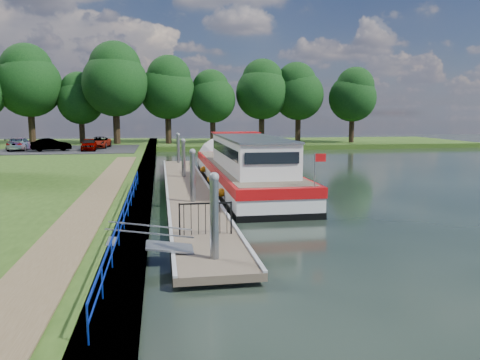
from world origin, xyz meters
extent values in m
plane|color=black|center=(0.00, 0.00, 0.00)|extent=(160.00, 160.00, 0.00)
cube|color=#473D2D|center=(-2.55, 15.00, 0.39)|extent=(1.10, 90.00, 0.78)
cube|color=#284513|center=(12.00, 52.00, 0.30)|extent=(60.00, 18.00, 0.60)
cube|color=brown|center=(-4.40, 8.00, 0.80)|extent=(1.60, 40.00, 0.05)
cube|color=black|center=(-11.00, 38.00, 0.81)|extent=(14.00, 12.00, 0.06)
cube|color=#0C2DBF|center=(-2.75, 3.00, 1.48)|extent=(0.04, 18.00, 0.04)
cube|color=#0C2DBF|center=(-2.75, 3.00, 1.12)|extent=(0.03, 18.00, 0.03)
cylinder|color=#0C2DBF|center=(-2.75, -6.00, 1.14)|extent=(0.04, 0.04, 0.72)
cylinder|color=#0C2DBF|center=(-2.75, -4.00, 1.14)|extent=(0.04, 0.04, 0.72)
cylinder|color=#0C2DBF|center=(-2.75, -2.00, 1.14)|extent=(0.04, 0.04, 0.72)
cylinder|color=#0C2DBF|center=(-2.75, 0.00, 1.14)|extent=(0.04, 0.04, 0.72)
cylinder|color=#0C2DBF|center=(-2.75, 2.00, 1.14)|extent=(0.04, 0.04, 0.72)
cylinder|color=#0C2DBF|center=(-2.75, 4.00, 1.14)|extent=(0.04, 0.04, 0.72)
cylinder|color=#0C2DBF|center=(-2.75, 6.00, 1.14)|extent=(0.04, 0.04, 0.72)
cylinder|color=#0C2DBF|center=(-2.75, 8.00, 1.14)|extent=(0.04, 0.04, 0.72)
cylinder|color=#0C2DBF|center=(-2.75, 10.00, 1.14)|extent=(0.04, 0.04, 0.72)
cylinder|color=#0C2DBF|center=(-2.75, 12.00, 1.14)|extent=(0.04, 0.04, 0.72)
cube|color=brown|center=(0.00, 13.00, 0.28)|extent=(2.50, 30.00, 0.24)
cube|color=#9EA0A3|center=(0.00, 1.00, 0.05)|extent=(2.30, 5.00, 0.30)
cube|color=#9EA0A3|center=(0.00, 9.00, 0.05)|extent=(2.30, 5.00, 0.30)
cube|color=#9EA0A3|center=(0.00, 17.00, 0.05)|extent=(2.30, 5.00, 0.30)
cube|color=#9EA0A3|center=(0.00, 25.00, 0.05)|extent=(2.30, 5.00, 0.30)
cube|color=#9EA0A3|center=(1.19, 13.00, 0.43)|extent=(0.12, 30.00, 0.06)
cube|color=#9EA0A3|center=(-1.19, 13.00, 0.43)|extent=(0.12, 30.00, 0.06)
cylinder|color=gray|center=(0.00, -0.50, 1.10)|extent=(0.26, 0.26, 3.40)
sphere|color=gray|center=(0.00, -0.50, 2.80)|extent=(0.30, 0.30, 0.30)
cylinder|color=gray|center=(0.00, 8.50, 1.10)|extent=(0.26, 0.26, 3.40)
sphere|color=gray|center=(0.00, 8.50, 2.80)|extent=(0.30, 0.30, 0.30)
cylinder|color=gray|center=(0.00, 17.50, 1.10)|extent=(0.26, 0.26, 3.40)
sphere|color=gray|center=(0.00, 17.50, 2.80)|extent=(0.30, 0.30, 0.30)
cylinder|color=gray|center=(0.00, 26.50, 1.10)|extent=(0.26, 0.26, 3.40)
sphere|color=gray|center=(0.00, 26.50, 2.80)|extent=(0.30, 0.30, 0.30)
cube|color=#A5A8AD|center=(-1.85, 0.50, 0.60)|extent=(2.58, 1.00, 0.43)
cube|color=#A5A8AD|center=(-1.85, 0.02, 1.10)|extent=(2.58, 0.04, 0.41)
cube|color=#A5A8AD|center=(-1.85, 0.98, 1.10)|extent=(2.58, 0.04, 0.41)
cube|color=black|center=(-0.90, 2.20, 0.98)|extent=(0.05, 0.05, 1.15)
cube|color=black|center=(0.90, 2.20, 0.98)|extent=(0.05, 0.05, 1.15)
cube|color=black|center=(0.00, 2.20, 1.52)|extent=(1.85, 0.05, 0.05)
cube|color=black|center=(-0.75, 2.20, 0.98)|extent=(0.02, 0.02, 1.10)
cube|color=black|center=(-0.50, 2.20, 0.98)|extent=(0.02, 0.02, 1.10)
cube|color=black|center=(-0.25, 2.20, 0.98)|extent=(0.02, 0.02, 1.10)
cube|color=black|center=(0.00, 2.20, 0.98)|extent=(0.02, 0.02, 1.10)
cube|color=black|center=(0.25, 2.20, 0.98)|extent=(0.02, 0.02, 1.10)
cube|color=black|center=(0.50, 2.20, 0.98)|extent=(0.02, 0.02, 1.10)
cube|color=black|center=(0.75, 2.20, 0.98)|extent=(0.02, 0.02, 1.10)
cube|color=black|center=(3.60, 15.38, 0.02)|extent=(4.00, 20.00, 0.55)
cube|color=silver|center=(3.60, 15.38, 0.62)|extent=(3.96, 19.90, 0.65)
cube|color=#B40C0E|center=(3.60, 15.38, 1.18)|extent=(4.04, 20.00, 0.48)
cube|color=brown|center=(3.60, 15.38, 1.42)|extent=(3.68, 19.20, 0.04)
cone|color=silver|center=(3.60, 25.78, 0.55)|extent=(4.00, 1.50, 4.00)
cube|color=silver|center=(3.60, 12.88, 2.30)|extent=(3.00, 11.00, 1.75)
cube|color=gray|center=(3.60, 12.88, 3.22)|extent=(3.10, 11.20, 0.10)
cube|color=black|center=(2.08, 12.88, 2.55)|extent=(0.04, 10.00, 0.55)
cube|color=black|center=(5.12, 12.88, 2.55)|extent=(0.04, 10.00, 0.55)
cube|color=black|center=(3.60, 18.43, 2.55)|extent=(2.60, 0.04, 0.55)
cube|color=black|center=(3.60, 7.33, 2.55)|extent=(2.60, 0.04, 0.55)
cube|color=#B40C0E|center=(3.60, 18.08, 3.30)|extent=(3.20, 1.60, 0.06)
cylinder|color=gray|center=(5.10, 5.68, 2.15)|extent=(0.05, 0.05, 1.50)
cube|color=#B40C0E|center=(5.35, 5.68, 2.70)|extent=(0.50, 0.02, 0.35)
sphere|color=orange|center=(1.48, 9.38, 0.65)|extent=(0.44, 0.44, 0.44)
sphere|color=orange|center=(1.48, 14.38, 0.65)|extent=(0.44, 0.44, 0.44)
sphere|color=orange|center=(1.48, 19.38, 0.65)|extent=(0.44, 0.44, 0.44)
imported|color=#594C47|center=(2.40, 8.57, 2.30)|extent=(0.63, 0.74, 1.72)
cylinder|color=#332316|center=(-17.49, 49.36, 2.70)|extent=(0.83, 0.83, 4.21)
sphere|color=black|center=(-17.49, 49.36, 8.08)|extent=(7.95, 7.95, 7.95)
sphere|color=black|center=(-17.71, 49.47, 10.07)|extent=(6.31, 6.31, 6.31)
cylinder|color=#332316|center=(-11.50, 49.87, 2.15)|extent=(0.70, 0.70, 3.10)
sphere|color=black|center=(-11.50, 49.87, 6.11)|extent=(5.85, 5.85, 5.85)
sphere|color=black|center=(-11.67, 50.04, 7.57)|extent=(4.65, 4.65, 4.65)
cylinder|color=#332316|center=(-6.89, 47.36, 2.75)|extent=(0.84, 0.84, 4.29)
sphere|color=black|center=(-6.89, 47.36, 8.23)|extent=(8.10, 8.10, 8.10)
sphere|color=black|center=(-6.84, 47.51, 10.25)|extent=(6.44, 6.44, 6.44)
cylinder|color=#332316|center=(-0.41, 49.36, 2.52)|extent=(0.79, 0.79, 3.83)
sphere|color=black|center=(-0.41, 49.36, 7.42)|extent=(7.24, 7.24, 7.24)
sphere|color=black|center=(-0.22, 49.13, 9.23)|extent=(5.75, 5.75, 5.75)
cylinder|color=#332316|center=(5.49, 49.09, 2.23)|extent=(0.72, 0.72, 3.26)
sphere|color=black|center=(5.49, 49.09, 6.40)|extent=(6.16, 6.16, 6.16)
sphere|color=black|center=(5.30, 49.34, 7.93)|extent=(4.89, 4.89, 4.89)
cylinder|color=#332316|center=(12.25, 49.38, 2.49)|extent=(0.78, 0.78, 3.77)
sphere|color=black|center=(12.25, 49.38, 7.31)|extent=(7.13, 7.13, 7.13)
sphere|color=black|center=(12.38, 49.62, 9.09)|extent=(5.66, 5.66, 5.66)
cylinder|color=#332316|center=(17.42, 49.40, 2.42)|extent=(0.77, 0.77, 3.65)
sphere|color=black|center=(17.42, 49.40, 7.09)|extent=(6.89, 6.89, 6.89)
sphere|color=black|center=(17.07, 49.41, 8.81)|extent=(5.47, 5.47, 5.47)
cylinder|color=#332316|center=(24.52, 47.52, 2.30)|extent=(0.74, 0.74, 3.41)
sphere|color=black|center=(24.52, 47.52, 6.66)|extent=(6.43, 6.43, 6.43)
sphere|color=black|center=(24.75, 47.30, 8.26)|extent=(5.11, 5.11, 5.11)
imported|color=#999999|center=(-8.70, 35.98, 1.46)|extent=(1.78, 3.79, 1.25)
imported|color=#999999|center=(-12.37, 35.96, 1.46)|extent=(4.03, 2.47, 1.25)
imported|color=#999999|center=(-15.71, 37.34, 1.49)|extent=(1.89, 4.54, 1.31)
imported|color=#999999|center=(-8.13, 39.49, 1.44)|extent=(2.38, 4.53, 1.22)
camera|label=1|loc=(-1.48, -13.66, 4.62)|focal=35.00mm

